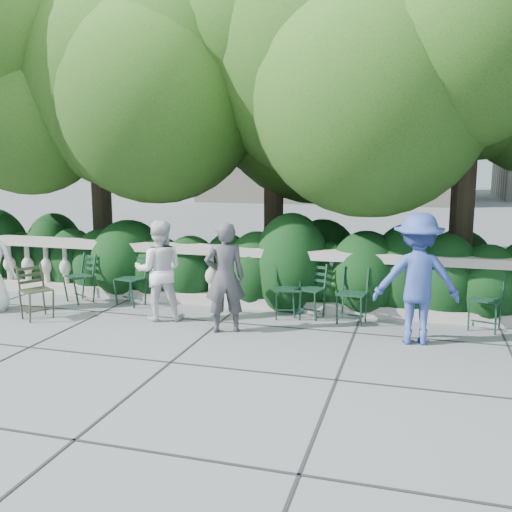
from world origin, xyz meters
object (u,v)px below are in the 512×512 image
(chair_b, at_px, (125,307))
(chair_c, at_px, (305,319))
(person_casual_man, at_px, (159,270))
(chair_weathered, at_px, (42,320))
(person_woman_grey, at_px, (225,277))
(chair_d, at_px, (481,333))
(person_older_blue, at_px, (417,279))
(chair_a, at_px, (73,303))
(chair_f, at_px, (349,325))
(chair_e, at_px, (288,320))

(chair_b, bearing_deg, chair_c, 14.98)
(person_casual_man, bearing_deg, chair_b, -51.00)
(chair_b, relative_size, person_casual_man, 0.55)
(chair_weathered, xyz_separation_m, person_woman_grey, (2.86, 0.25, 0.78))
(chair_d, bearing_deg, chair_b, -162.11)
(person_casual_man, xyz_separation_m, person_older_blue, (3.75, -0.07, 0.11))
(chair_d, bearing_deg, chair_c, -162.61)
(chair_a, distance_m, person_woman_grey, 3.21)
(person_woman_grey, relative_size, person_older_blue, 0.90)
(chair_d, xyz_separation_m, person_casual_man, (-4.66, -0.63, 0.76))
(person_casual_man, height_order, person_older_blue, person_older_blue)
(chair_b, distance_m, chair_f, 3.70)
(chair_d, xyz_separation_m, person_woman_grey, (-3.50, -0.93, 0.78))
(person_woman_grey, bearing_deg, person_older_blue, 160.43)
(chair_f, height_order, person_older_blue, person_older_blue)
(chair_b, xyz_separation_m, chair_f, (3.70, -0.05, 0.00))
(chair_weathered, height_order, person_woman_grey, person_woman_grey)
(chair_b, relative_size, chair_f, 1.00)
(person_woman_grey, bearing_deg, chair_a, -39.39)
(chair_e, xyz_separation_m, person_older_blue, (1.86, -0.55, 0.87))
(chair_f, height_order, person_casual_man, person_casual_man)
(chair_c, relative_size, chair_f, 1.00)
(chair_e, xyz_separation_m, person_woman_grey, (-0.73, -0.79, 0.78))
(person_casual_man, bearing_deg, chair_d, 166.98)
(chair_e, xyz_separation_m, person_casual_man, (-1.89, -0.48, 0.76))
(chair_d, bearing_deg, person_casual_man, -155.57)
(chair_f, distance_m, person_older_blue, 1.38)
(chair_e, height_order, person_older_blue, person_older_blue)
(chair_weathered, bearing_deg, chair_b, -7.22)
(chair_d, height_order, person_older_blue, person_older_blue)
(chair_weathered, bearing_deg, chair_e, -43.78)
(chair_b, bearing_deg, chair_f, 12.65)
(chair_c, bearing_deg, chair_b, -164.37)
(chair_a, bearing_deg, chair_b, 30.18)
(chair_b, bearing_deg, person_woman_grey, -8.58)
(chair_e, bearing_deg, chair_a, 166.24)
(chair_f, distance_m, person_casual_man, 2.95)
(chair_d, relative_size, person_older_blue, 0.48)
(person_older_blue, bearing_deg, chair_a, -15.74)
(chair_d, distance_m, chair_weathered, 6.47)
(person_older_blue, bearing_deg, chair_f, -40.01)
(chair_f, height_order, person_woman_grey, person_woman_grey)
(chair_b, relative_size, chair_weathered, 1.00)
(chair_weathered, bearing_deg, chair_a, 38.33)
(chair_b, bearing_deg, chair_d, 14.56)
(chair_b, relative_size, person_older_blue, 0.48)
(chair_a, relative_size, chair_d, 1.00)
(chair_a, bearing_deg, chair_c, 29.42)
(chair_c, bearing_deg, chair_d, 14.71)
(chair_a, bearing_deg, chair_weathered, -54.05)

